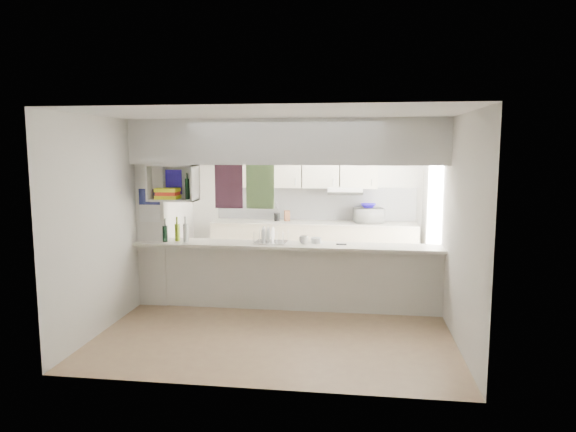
% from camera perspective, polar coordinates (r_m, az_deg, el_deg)
% --- Properties ---
extents(floor, '(4.80, 4.80, 0.00)m').
position_cam_1_polar(floor, '(7.25, -0.19, -10.26)').
color(floor, '#9F795C').
rests_on(floor, ground).
extents(ceiling, '(4.80, 4.80, 0.00)m').
position_cam_1_polar(ceiling, '(6.91, -0.20, 10.72)').
color(ceiling, white).
rests_on(ceiling, wall_back).
extents(wall_back, '(4.20, 0.00, 4.20)m').
position_cam_1_polar(wall_back, '(9.33, 1.80, 1.92)').
color(wall_back, silver).
rests_on(wall_back, floor).
extents(wall_left, '(0.00, 4.80, 4.80)m').
position_cam_1_polar(wall_left, '(7.54, -16.22, 0.25)').
color(wall_left, silver).
rests_on(wall_left, floor).
extents(wall_right, '(0.00, 4.80, 4.80)m').
position_cam_1_polar(wall_right, '(7.00, 17.10, -0.33)').
color(wall_right, silver).
rests_on(wall_right, floor).
extents(servery_partition, '(4.20, 0.50, 2.60)m').
position_cam_1_polar(servery_partition, '(6.95, -1.62, 2.94)').
color(servery_partition, silver).
rests_on(servery_partition, floor).
extents(cubby_shelf, '(0.65, 0.35, 0.50)m').
position_cam_1_polar(cubby_shelf, '(7.24, -12.67, 3.35)').
color(cubby_shelf, white).
rests_on(cubby_shelf, bulkhead).
extents(kitchen_run, '(3.60, 0.63, 2.24)m').
position_cam_1_polar(kitchen_run, '(9.12, 2.63, -1.23)').
color(kitchen_run, beige).
rests_on(kitchen_run, floor).
extents(microwave, '(0.53, 0.41, 0.27)m').
position_cam_1_polar(microwave, '(9.04, 8.96, 0.07)').
color(microwave, white).
rests_on(microwave, bench_top).
extents(bowl, '(0.27, 0.27, 0.07)m').
position_cam_1_polar(bowl, '(9.05, 8.91, 1.14)').
color(bowl, '#1A0D94').
rests_on(bowl, microwave).
extents(dish_rack, '(0.46, 0.35, 0.23)m').
position_cam_1_polar(dish_rack, '(7.09, -1.91, -2.25)').
color(dish_rack, silver).
rests_on(dish_rack, breakfast_bar).
extents(cup, '(0.15, 0.15, 0.10)m').
position_cam_1_polar(cup, '(6.95, 1.75, -2.67)').
color(cup, white).
rests_on(cup, dish_rack).
extents(wine_bottles, '(0.37, 0.15, 0.36)m').
position_cam_1_polar(wine_bottles, '(7.33, -12.29, -1.79)').
color(wine_bottles, black).
rests_on(wine_bottles, breakfast_bar).
extents(plastic_tubs, '(0.49, 0.18, 0.07)m').
position_cam_1_polar(plastic_tubs, '(7.07, 3.30, -2.75)').
color(plastic_tubs, silver).
rests_on(plastic_tubs, breakfast_bar).
extents(utensil_jar, '(0.10, 0.10, 0.15)m').
position_cam_1_polar(utensil_jar, '(9.18, -1.24, -0.11)').
color(utensil_jar, black).
rests_on(utensil_jar, bench_top).
extents(knife_block, '(0.11, 0.10, 0.19)m').
position_cam_1_polar(knife_block, '(9.18, -0.11, 0.04)').
color(knife_block, brown).
rests_on(knife_block, bench_top).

